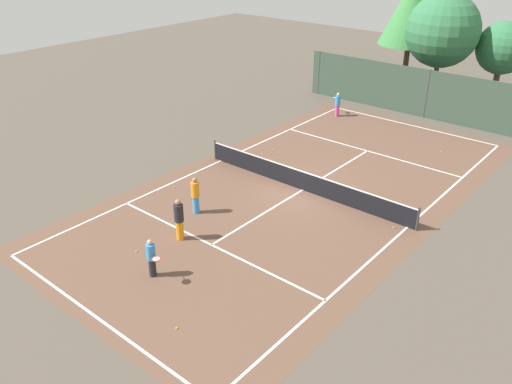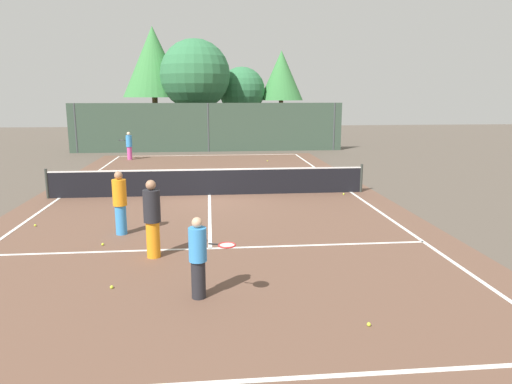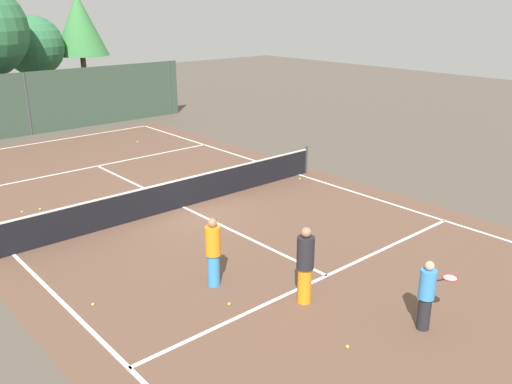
% 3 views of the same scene
% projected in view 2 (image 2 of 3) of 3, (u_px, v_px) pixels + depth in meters
% --- Properties ---
extents(ground_plane, '(80.00, 80.00, 0.00)m').
position_uv_depth(ground_plane, '(209.00, 195.00, 17.94)').
color(ground_plane, brown).
extents(court_surface, '(13.00, 25.00, 0.01)m').
position_uv_depth(court_surface, '(209.00, 195.00, 17.94)').
color(court_surface, brown).
rests_on(court_surface, ground_plane).
extents(tennis_net, '(11.90, 0.10, 1.10)m').
position_uv_depth(tennis_net, '(209.00, 182.00, 17.84)').
color(tennis_net, '#333833').
rests_on(tennis_net, ground_plane).
extents(perimeter_fence, '(18.00, 0.12, 3.20)m').
position_uv_depth(perimeter_fence, '(208.00, 128.00, 31.26)').
color(perimeter_fence, '#384C3D').
rests_on(perimeter_fence, ground_plane).
extents(tree_0, '(4.99, 4.99, 7.62)m').
position_uv_depth(tree_0, '(195.00, 75.00, 33.70)').
color(tree_0, brown).
rests_on(tree_0, ground_plane).
extents(tree_1, '(4.58, 4.58, 8.63)m').
position_uv_depth(tree_1, '(153.00, 62.00, 34.83)').
color(tree_1, brown).
rests_on(tree_1, ground_plane).
extents(tree_2, '(3.55, 3.55, 5.83)m').
position_uv_depth(tree_2, '(242.00, 91.00, 36.42)').
color(tree_2, brown).
rests_on(tree_2, ground_plane).
extents(tree_3, '(3.40, 3.40, 7.07)m').
position_uv_depth(tree_3, '(281.00, 76.00, 36.72)').
color(tree_3, brown).
rests_on(tree_3, ground_plane).
extents(player_0, '(0.88, 0.70, 1.61)m').
position_uv_depth(player_0, '(129.00, 145.00, 27.55)').
color(player_0, '#D14799').
rests_on(player_0, ground_plane).
extents(player_1, '(0.39, 0.39, 1.84)m').
position_uv_depth(player_1, '(152.00, 218.00, 10.92)').
color(player_1, orange).
rests_on(player_1, ground_plane).
extents(player_2, '(0.37, 0.37, 1.74)m').
position_uv_depth(player_2, '(120.00, 202.00, 12.75)').
color(player_2, '#388CD8').
rests_on(player_2, ground_plane).
extents(player_3, '(0.91, 0.57, 1.56)m').
position_uv_depth(player_3, '(199.00, 257.00, 8.72)').
color(player_3, '#232328').
rests_on(player_3, ground_plane).
extents(tennis_ball_0, '(0.07, 0.07, 0.07)m').
position_uv_depth(tennis_ball_0, '(344.00, 194.00, 17.97)').
color(tennis_ball_0, '#CCE533').
rests_on(tennis_ball_0, ground_plane).
extents(tennis_ball_1, '(0.07, 0.07, 0.07)m').
position_uv_depth(tennis_ball_1, '(369.00, 324.00, 7.78)').
color(tennis_ball_1, '#CCE533').
rests_on(tennis_ball_1, ground_plane).
extents(tennis_ball_2, '(0.07, 0.07, 0.07)m').
position_uv_depth(tennis_ball_2, '(112.00, 287.00, 9.29)').
color(tennis_ball_2, '#CCE533').
rests_on(tennis_ball_2, ground_plane).
extents(tennis_ball_3, '(0.07, 0.07, 0.07)m').
position_uv_depth(tennis_ball_3, '(267.00, 161.00, 26.98)').
color(tennis_ball_3, '#CCE533').
rests_on(tennis_ball_3, ground_plane).
extents(tennis_ball_4, '(0.07, 0.07, 0.07)m').
position_uv_depth(tennis_ball_4, '(123.00, 182.00, 20.39)').
color(tennis_ball_4, '#CCE533').
rests_on(tennis_ball_4, ground_plane).
extents(tennis_ball_5, '(0.07, 0.07, 0.07)m').
position_uv_depth(tennis_ball_5, '(35.00, 225.00, 13.67)').
color(tennis_ball_5, '#CCE533').
rests_on(tennis_ball_5, ground_plane).
extents(tennis_ball_6, '(0.07, 0.07, 0.07)m').
position_uv_depth(tennis_ball_6, '(104.00, 186.00, 19.61)').
color(tennis_ball_6, '#CCE533').
rests_on(tennis_ball_6, ground_plane).
extents(tennis_ball_7, '(0.07, 0.07, 0.07)m').
position_uv_depth(tennis_ball_7, '(111.00, 182.00, 20.47)').
color(tennis_ball_7, '#CCE533').
rests_on(tennis_ball_7, ground_plane).
extents(tennis_ball_8, '(0.07, 0.07, 0.07)m').
position_uv_depth(tennis_ball_8, '(103.00, 244.00, 11.95)').
color(tennis_ball_8, '#CCE533').
rests_on(tennis_ball_8, ground_plane).
extents(tennis_ball_9, '(0.07, 0.07, 0.07)m').
position_uv_depth(tennis_ball_9, '(91.00, 192.00, 18.29)').
color(tennis_ball_9, '#CCE533').
rests_on(tennis_ball_9, ground_plane).
extents(tennis_ball_10, '(0.07, 0.07, 0.07)m').
position_uv_depth(tennis_ball_10, '(224.00, 187.00, 19.40)').
color(tennis_ball_10, '#CCE533').
rests_on(tennis_ball_10, ground_plane).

